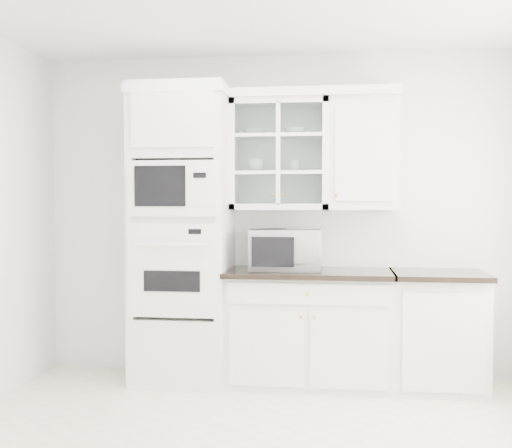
# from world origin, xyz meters

# --- Properties ---
(room_shell) EXTENTS (4.00, 3.50, 2.70)m
(room_shell) POSITION_xyz_m (0.00, 0.43, 1.78)
(room_shell) COLOR white
(room_shell) RESTS_ON ground
(oven_column) EXTENTS (0.76, 0.68, 2.40)m
(oven_column) POSITION_xyz_m (-0.75, 1.42, 1.20)
(oven_column) COLOR white
(oven_column) RESTS_ON ground
(base_cabinet_run) EXTENTS (1.32, 0.67, 0.92)m
(base_cabinet_run) POSITION_xyz_m (0.28, 1.45, 0.46)
(base_cabinet_run) COLOR white
(base_cabinet_run) RESTS_ON ground
(extra_base_cabinet) EXTENTS (0.72, 0.67, 0.92)m
(extra_base_cabinet) POSITION_xyz_m (1.28, 1.45, 0.46)
(extra_base_cabinet) COLOR white
(extra_base_cabinet) RESTS_ON ground
(upper_cabinet_glass) EXTENTS (0.80, 0.33, 0.90)m
(upper_cabinet_glass) POSITION_xyz_m (0.03, 1.58, 1.85)
(upper_cabinet_glass) COLOR white
(upper_cabinet_glass) RESTS_ON room_shell
(upper_cabinet_solid) EXTENTS (0.55, 0.33, 0.90)m
(upper_cabinet_solid) POSITION_xyz_m (0.71, 1.58, 1.85)
(upper_cabinet_solid) COLOR white
(upper_cabinet_solid) RESTS_ON room_shell
(crown_molding) EXTENTS (2.14, 0.38, 0.07)m
(crown_molding) POSITION_xyz_m (-0.07, 1.56, 2.33)
(crown_molding) COLOR white
(crown_molding) RESTS_ON room_shell
(countertop_microwave) EXTENTS (0.59, 0.50, 0.33)m
(countertop_microwave) POSITION_xyz_m (0.09, 1.43, 1.08)
(countertop_microwave) COLOR white
(countertop_microwave) RESTS_ON base_cabinet_run
(bowl_a) EXTENTS (0.27, 0.27, 0.05)m
(bowl_a) POSITION_xyz_m (-0.18, 1.59, 2.04)
(bowl_a) COLOR white
(bowl_a) RESTS_ON upper_cabinet_glass
(bowl_b) EXTENTS (0.20, 0.20, 0.06)m
(bowl_b) POSITION_xyz_m (0.15, 1.57, 2.04)
(bowl_b) COLOR white
(bowl_b) RESTS_ON upper_cabinet_glass
(cup_a) EXTENTS (0.15, 0.15, 0.11)m
(cup_a) POSITION_xyz_m (-0.17, 1.58, 1.76)
(cup_a) COLOR white
(cup_a) RESTS_ON upper_cabinet_glass
(cup_b) EXTENTS (0.13, 0.13, 0.09)m
(cup_b) POSITION_xyz_m (0.15, 1.57, 1.76)
(cup_b) COLOR white
(cup_b) RESTS_ON upper_cabinet_glass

